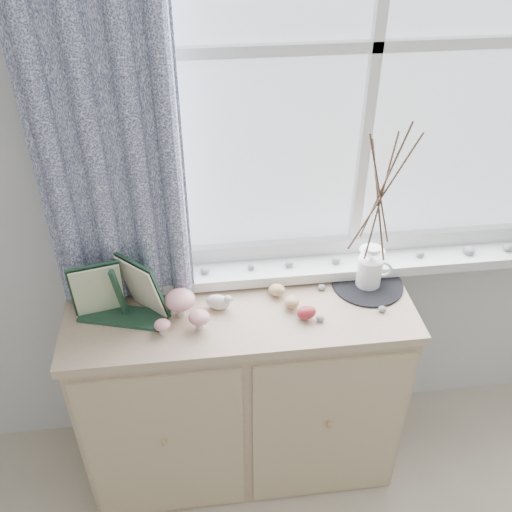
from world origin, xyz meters
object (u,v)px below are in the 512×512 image
Objects in this scene: sideboard at (242,391)px; twig_pitcher at (381,191)px; botanical_book at (119,296)px; toadstool_cluster at (182,307)px.

sideboard is 0.94m from twig_pitcher.
sideboard is 3.49× the size of botanical_book.
twig_pitcher is at bearing 8.43° from sideboard.
toadstool_cluster reaches higher than sideboard.
toadstool_cluster is (-0.19, -0.04, 0.48)m from sideboard.
twig_pitcher reaches higher than toadstool_cluster.
twig_pitcher reaches higher than sideboard.
twig_pitcher is (0.66, 0.11, 0.33)m from toadstool_cluster.
sideboard is at bearing 10.48° from toadstool_cluster.
twig_pitcher is (0.86, 0.10, 0.27)m from botanical_book.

